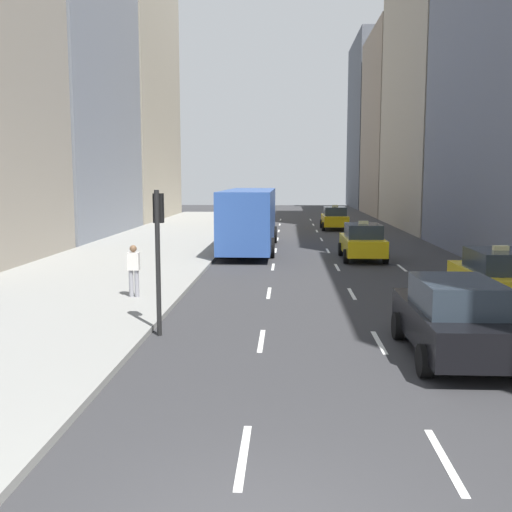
{
  "coord_description": "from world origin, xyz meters",
  "views": [
    {
      "loc": [
        0.39,
        -5.96,
        3.89
      ],
      "look_at": [
        -0.46,
        10.48,
        1.73
      ],
      "focal_mm": 42.0,
      "sensor_mm": 36.0,
      "label": 1
    }
  ],
  "objects_px": {
    "taxi_lead": "(362,241)",
    "sedan_black_near": "(453,318)",
    "city_bus": "(250,217)",
    "traffic_light_pole": "(158,239)",
    "taxi_third": "(335,218)",
    "pedestrian_far_walking": "(134,268)",
    "taxi_second": "(497,277)"
  },
  "relations": [
    {
      "from": "taxi_lead",
      "to": "sedan_black_near",
      "type": "xyz_separation_m",
      "value": [
        0.0,
        -15.72,
        0.01
      ]
    },
    {
      "from": "sedan_black_near",
      "to": "city_bus",
      "type": "bearing_deg",
      "value": 106.13
    },
    {
      "from": "taxi_lead",
      "to": "traffic_light_pole",
      "type": "relative_size",
      "value": 1.22
    },
    {
      "from": "taxi_third",
      "to": "sedan_black_near",
      "type": "relative_size",
      "value": 0.98
    },
    {
      "from": "sedan_black_near",
      "to": "pedestrian_far_walking",
      "type": "xyz_separation_m",
      "value": [
        -8.41,
        5.53,
        0.18
      ]
    },
    {
      "from": "traffic_light_pole",
      "to": "pedestrian_far_walking",
      "type": "bearing_deg",
      "value": 112.86
    },
    {
      "from": "sedan_black_near",
      "to": "traffic_light_pole",
      "type": "distance_m",
      "value": 7.1
    },
    {
      "from": "taxi_second",
      "to": "sedan_black_near",
      "type": "height_order",
      "value": "taxi_second"
    },
    {
      "from": "taxi_lead",
      "to": "sedan_black_near",
      "type": "height_order",
      "value": "taxi_lead"
    },
    {
      "from": "sedan_black_near",
      "to": "pedestrian_far_walking",
      "type": "relative_size",
      "value": 2.73
    },
    {
      "from": "pedestrian_far_walking",
      "to": "traffic_light_pole",
      "type": "relative_size",
      "value": 0.46
    },
    {
      "from": "taxi_second",
      "to": "pedestrian_far_walking",
      "type": "xyz_separation_m",
      "value": [
        -11.21,
        0.03,
        0.19
      ]
    },
    {
      "from": "city_bus",
      "to": "taxi_second",
      "type": "bearing_deg",
      "value": -58.82
    },
    {
      "from": "pedestrian_far_walking",
      "to": "city_bus",
      "type": "bearing_deg",
      "value": 78.6
    },
    {
      "from": "taxi_lead",
      "to": "taxi_third",
      "type": "xyz_separation_m",
      "value": [
        0.0,
        16.86,
        0.0
      ]
    },
    {
      "from": "taxi_third",
      "to": "city_bus",
      "type": "distance_m",
      "value": 14.35
    },
    {
      "from": "traffic_light_pole",
      "to": "city_bus",
      "type": "bearing_deg",
      "value": 86.34
    },
    {
      "from": "taxi_second",
      "to": "traffic_light_pole",
      "type": "relative_size",
      "value": 1.22
    },
    {
      "from": "taxi_second",
      "to": "taxi_third",
      "type": "distance_m",
      "value": 27.22
    },
    {
      "from": "taxi_lead",
      "to": "city_bus",
      "type": "bearing_deg",
      "value": 146.74
    },
    {
      "from": "taxi_second",
      "to": "sedan_black_near",
      "type": "bearing_deg",
      "value": -116.97
    },
    {
      "from": "sedan_black_near",
      "to": "taxi_third",
      "type": "bearing_deg",
      "value": 90.0
    },
    {
      "from": "taxi_third",
      "to": "city_bus",
      "type": "relative_size",
      "value": 0.38
    },
    {
      "from": "taxi_third",
      "to": "sedan_black_near",
      "type": "bearing_deg",
      "value": -90.0
    },
    {
      "from": "taxi_third",
      "to": "pedestrian_far_walking",
      "type": "distance_m",
      "value": 28.33
    },
    {
      "from": "taxi_third",
      "to": "sedan_black_near",
      "type": "xyz_separation_m",
      "value": [
        0.0,
        -32.58,
        0.01
      ]
    },
    {
      "from": "taxi_lead",
      "to": "sedan_black_near",
      "type": "relative_size",
      "value": 0.98
    },
    {
      "from": "pedestrian_far_walking",
      "to": "traffic_light_pole",
      "type": "bearing_deg",
      "value": -67.14
    },
    {
      "from": "taxi_second",
      "to": "city_bus",
      "type": "distance_m",
      "value": 16.27
    },
    {
      "from": "taxi_lead",
      "to": "pedestrian_far_walking",
      "type": "xyz_separation_m",
      "value": [
        -8.41,
        -10.19,
        0.19
      ]
    },
    {
      "from": "city_bus",
      "to": "sedan_black_near",
      "type": "bearing_deg",
      "value": -73.87
    },
    {
      "from": "taxi_second",
      "to": "traffic_light_pole",
      "type": "xyz_separation_m",
      "value": [
        -9.55,
        -3.91,
        1.53
      ]
    }
  ]
}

